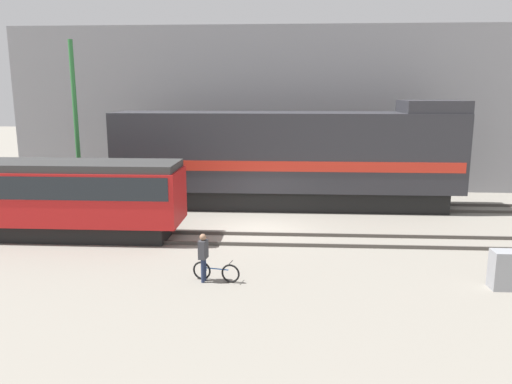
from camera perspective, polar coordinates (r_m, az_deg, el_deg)
name	(u,v)px	position (r m, az deg, el deg)	size (l,w,h in m)	color
ground_plane	(259,229)	(21.83, 0.32, -4.27)	(120.00, 120.00, 0.00)	gray
track_near	(256,239)	(20.20, 0.06, -5.39)	(60.00, 1.50, 0.14)	#47423D
track_far	(263,205)	(26.00, 0.84, -1.53)	(60.00, 1.51, 0.14)	#47423D
building_backdrop	(269,108)	(32.72, 1.47, 9.58)	(30.73, 6.00, 9.65)	gray
freight_locomotive	(288,158)	(25.52, 3.71, 3.89)	(17.38, 3.04, 5.47)	black
streetcar	(66,195)	(21.65, -20.91, -0.28)	(9.42, 2.54, 3.15)	black
bicycle	(216,272)	(16.06, -4.58, -9.08)	(1.55, 0.52, 0.67)	black
person	(203,253)	(15.84, -6.05, -6.96)	(0.29, 0.40, 1.57)	#232D4C
utility_pole_center	(77,132)	(24.32, -19.81, 6.45)	(0.20, 0.20, 8.16)	#2D7238
signal_box	(503,270)	(17.08, 26.38, -7.98)	(0.70, 0.60, 1.20)	gray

